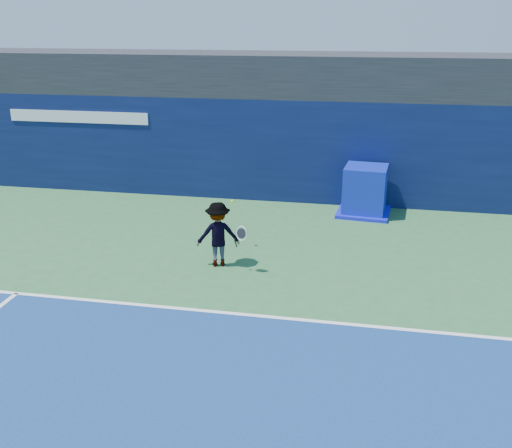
{
  "coord_description": "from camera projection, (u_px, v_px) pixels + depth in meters",
  "views": [
    {
      "loc": [
        1.6,
        -6.14,
        5.15
      ],
      "look_at": [
        -0.56,
        5.2,
        1.0
      ],
      "focal_mm": 40.0,
      "sensor_mm": 36.0,
      "label": 1
    }
  ],
  "objects": [
    {
      "name": "ground",
      "position": [
        225.0,
        424.0,
        7.71
      ],
      "size": [
        80.0,
        80.0,
        0.0
      ],
      "primitive_type": "plane",
      "color": "#2C6334",
      "rests_on": "ground"
    },
    {
      "name": "tennis_ball",
      "position": [
        232.0,
        201.0,
        13.29
      ],
      "size": [
        0.08,
        0.08,
        0.08
      ],
      "color": "#A8D617",
      "rests_on": "ground"
    },
    {
      "name": "back_wall_assembly",
      "position": [
        308.0,
        150.0,
        16.9
      ],
      "size": [
        36.0,
        1.03,
        3.0
      ],
      "color": "#0B143D",
      "rests_on": "ground"
    },
    {
      "name": "tennis_player",
      "position": [
        218.0,
        234.0,
        12.45
      ],
      "size": [
        1.25,
        0.8,
        1.46
      ],
      "color": "white",
      "rests_on": "ground"
    },
    {
      "name": "equipment_cart",
      "position": [
        365.0,
        192.0,
        15.86
      ],
      "size": [
        1.55,
        1.55,
        1.36
      ],
      "color": "#0B1A9D",
      "rests_on": "ground"
    },
    {
      "name": "stadium_band",
      "position": [
        313.0,
        74.0,
        17.12
      ],
      "size": [
        36.0,
        3.0,
        1.2
      ],
      "primitive_type": "cube",
      "color": "black",
      "rests_on": "back_wall_assembly"
    },
    {
      "name": "baseline",
      "position": [
        263.0,
        316.0,
        10.48
      ],
      "size": [
        24.0,
        0.1,
        0.01
      ],
      "primitive_type": "cube",
      "color": "white",
      "rests_on": "ground"
    }
  ]
}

